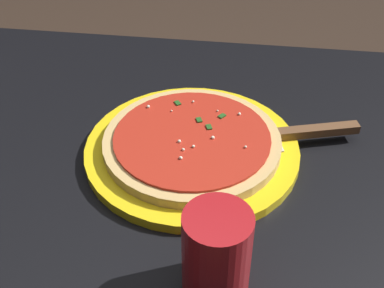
% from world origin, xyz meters
% --- Properties ---
extents(restaurant_table, '(1.04, 0.72, 0.76)m').
position_xyz_m(restaurant_table, '(0.00, 0.00, 0.61)').
color(restaurant_table, black).
rests_on(restaurant_table, ground_plane).
extents(serving_plate, '(0.33, 0.33, 0.02)m').
position_xyz_m(serving_plate, '(-0.03, 0.01, 0.77)').
color(serving_plate, yellow).
rests_on(serving_plate, restaurant_table).
extents(pizza, '(0.27, 0.27, 0.02)m').
position_xyz_m(pizza, '(-0.03, 0.01, 0.79)').
color(pizza, '#DBB26B').
rests_on(pizza, serving_plate).
extents(pizza_server, '(0.22, 0.10, 0.01)m').
position_xyz_m(pizza_server, '(-0.19, -0.04, 0.78)').
color(pizza_server, silver).
rests_on(pizza_server, serving_plate).
extents(cup_tall_drink, '(0.08, 0.08, 0.11)m').
position_xyz_m(cup_tall_drink, '(-0.09, 0.24, 0.82)').
color(cup_tall_drink, '#B2191E').
rests_on(cup_tall_drink, restaurant_table).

